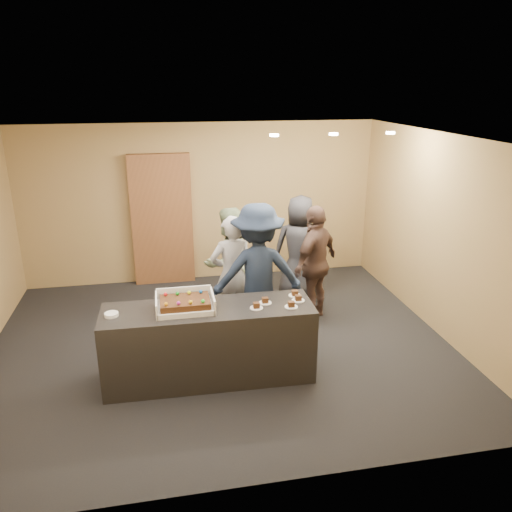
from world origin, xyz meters
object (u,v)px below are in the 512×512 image
Objects in this scene: plate_stack at (111,314)px; serving_counter at (209,343)px; person_server_grey at (232,275)px; person_sage_man at (228,262)px; storage_cabinet at (162,220)px; person_brown_extra at (315,263)px; person_navy_man at (258,274)px; cake_box at (185,305)px; sheet_cake at (185,302)px; person_dark_suit at (300,248)px.

serving_counter is at bearing 0.15° from plate_stack.
person_server_grey reaches higher than person_sage_man.
person_brown_extra is (2.13, -1.83, -0.26)m from storage_cabinet.
person_sage_man is 0.90m from person_navy_man.
person_navy_man is (0.74, 0.84, 0.49)m from serving_counter.
cake_box is 0.34× the size of person_navy_man.
serving_counter is 3.25m from storage_cabinet.
storage_cabinet reaches higher than person_sage_man.
storage_cabinet reaches higher than serving_counter.
sheet_cake is 3.65× the size of plate_stack.
plate_stack is at bearing -178.69° from serving_counter.
storage_cabinet reaches higher than plate_stack.
serving_counter is 1.08× the size of storage_cabinet.
serving_counter is at bearing -81.90° from storage_cabinet.
sheet_cake is at bearing 48.05° from person_server_grey.
serving_counter is 1.47× the size of person_sage_man.
storage_cabinet reaches higher than person_dark_suit.
person_brown_extra is (1.24, 0.19, 0.02)m from person_server_grey.
person_brown_extra reaches higher than serving_counter.
cake_box is 2.76m from person_dark_suit.
serving_counter is 1.44× the size of person_server_grey.
plate_stack is at bearing 19.92° from person_sage_man.
person_navy_man is at bearing 40.12° from sheet_cake.
person_navy_man is at bearing 25.08° from plate_stack.
plate_stack is at bearing -15.56° from person_brown_extra.
person_navy_man is at bearing -14.27° from person_brown_extra.
sheet_cake is 0.33× the size of person_dark_suit.
cake_box is at bearing -7.55° from person_brown_extra.
person_navy_man reaches higher than serving_counter.
sheet_cake is at bearing 0.20° from plate_stack.
person_sage_man is at bearing 66.57° from cake_box.
sheet_cake is (0.19, -3.15, -0.11)m from storage_cabinet.
plate_stack is at bearing 26.41° from person_navy_man.
person_server_grey is 0.89× the size of person_navy_man.
cake_box is 0.39× the size of person_server_grey.
person_brown_extra reaches higher than sheet_cake.
storage_cabinet is 14.76× the size of plate_stack.
person_sage_man is at bearing -70.98° from person_navy_man.
person_dark_suit is at bearing 46.43° from cake_box.
person_sage_man is at bearing -57.93° from storage_cabinet.
serving_counter is at bearing 49.91° from person_navy_man.
person_sage_man is at bearing 31.24° from person_dark_suit.
person_server_grey is at bearing 37.11° from plate_stack.
storage_cabinet reaches higher than person_server_grey.
sheet_cake reaches higher than plate_stack.
person_dark_suit is (2.70, 2.02, -0.08)m from plate_stack.
cake_box is at bearing 1.90° from plate_stack.
person_server_grey is 0.43m from person_navy_man.
person_dark_suit is at bearing -126.12° from person_navy_man.
cake_box is at bearing 40.64° from person_navy_man.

